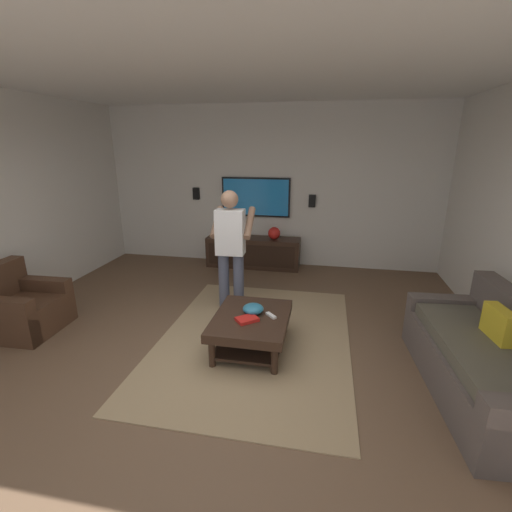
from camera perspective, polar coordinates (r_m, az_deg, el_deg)
ground_plane at (r=3.91m, az=-6.43°, el=-16.80°), size 8.27×8.27×0.00m
wall_back_tv at (r=6.69m, az=2.20°, el=10.85°), size 0.10×6.26×2.86m
ceiling_slab at (r=3.32m, az=-8.37°, el=29.85°), size 7.09×6.26×0.10m
area_rug at (r=4.32m, az=-0.19°, el=-12.95°), size 3.02×2.16×0.01m
couch at (r=3.93m, az=32.83°, el=-14.04°), size 1.95×0.99×0.87m
armchair at (r=5.23m, az=-33.20°, el=-7.04°), size 0.83×0.84×0.82m
coffee_table at (r=4.01m, az=-0.76°, el=-10.79°), size 1.00×0.80×0.40m
media_console at (r=6.64m, az=-0.44°, el=0.61°), size 0.45×1.70×0.55m
tv at (r=6.66m, az=-0.04°, el=9.31°), size 0.05×1.26×0.71m
person_standing at (r=4.67m, az=-4.01°, el=1.72°), size 0.55×0.55×1.64m
bowl at (r=4.00m, az=-0.46°, el=-8.35°), size 0.23×0.23×0.10m
remote_white at (r=3.95m, az=2.39°, el=-9.38°), size 0.14×0.13×0.02m
book at (r=3.85m, az=-1.43°, el=-9.98°), size 0.26×0.27×0.04m
vase_round at (r=6.45m, az=2.89°, el=3.63°), size 0.22×0.22×0.22m
wall_speaker_left at (r=6.56m, az=8.88°, el=8.61°), size 0.06×0.12×0.22m
wall_speaker_right at (r=6.98m, az=-9.45°, el=9.73°), size 0.06×0.12×0.22m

